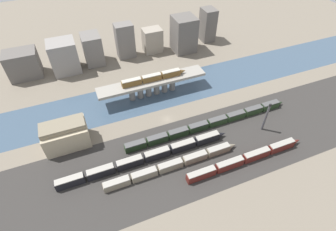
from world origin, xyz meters
name	(u,v)px	position (x,y,z in m)	size (l,w,h in m)	color
ground_plane	(167,119)	(0.00, 0.00, 0.00)	(400.00, 400.00, 0.00)	#756B5B
railbed_yard	(187,155)	(0.00, -24.00, 0.00)	(280.00, 42.00, 0.01)	#33302D
river_water	(153,94)	(0.00, 21.55, 0.00)	(320.00, 27.92, 0.01)	#3D5166
bridge	(152,84)	(0.00, 21.55, 6.84)	(59.03, 9.19, 9.28)	gray
train_on_bridge	(154,77)	(1.14, 21.55, 10.95)	(35.80, 2.86, 3.42)	brown
train_yard_near	(246,159)	(21.53, -36.28, 1.99)	(56.41, 2.81, 4.06)	#5B1E19
train_yard_mid	(174,165)	(-8.06, -27.60, 1.69)	(59.83, 3.01, 3.45)	gray
train_yard_far	(147,157)	(-17.40, -20.09, 2.01)	(75.98, 3.03, 4.09)	black
train_yard_outer	(210,123)	(17.64, -12.00, 1.81)	(85.60, 3.17, 3.68)	#23381E
warehouse_building	(66,135)	(-47.34, 1.96, 6.03)	(19.10, 12.11, 12.68)	tan
signal_tower	(266,117)	(39.83, -23.09, 7.79)	(1.02, 1.02, 15.96)	#4C4C51
city_block_far_left	(23,64)	(-63.93, 65.75, 8.06)	(17.88, 13.03, 16.12)	#605B56
city_block_left	(64,57)	(-40.80, 62.45, 9.74)	(15.65, 13.89, 19.47)	gray
city_block_center	(93,49)	(-23.50, 65.62, 9.38)	(11.12, 13.83, 18.77)	slate
city_block_right	(125,41)	(-2.77, 65.65, 11.00)	(11.22, 8.35, 21.99)	slate
city_block_far_right	(152,40)	(15.52, 65.42, 7.82)	(12.16, 9.35, 15.65)	gray
city_block_tall	(184,34)	(35.42, 59.34, 11.37)	(14.21, 14.59, 22.75)	#605B56
city_block_low	(208,25)	(56.83, 66.31, 11.10)	(8.79, 10.87, 22.19)	#605B56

